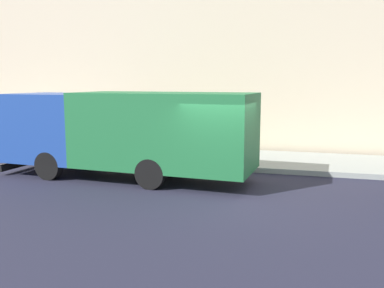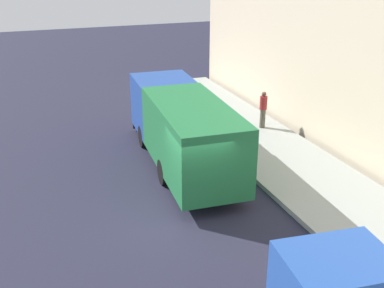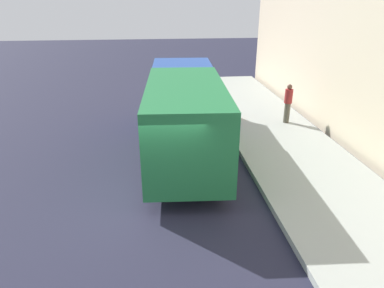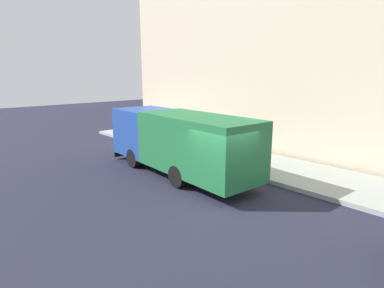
{
  "view_description": "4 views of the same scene",
  "coord_description": "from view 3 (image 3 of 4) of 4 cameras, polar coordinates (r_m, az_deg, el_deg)",
  "views": [
    {
      "loc": [
        -11.09,
        -2.22,
        3.1
      ],
      "look_at": [
        1.04,
        1.25,
        1.21
      ],
      "focal_mm": 39.19,
      "sensor_mm": 36.0,
      "label": 1
    },
    {
      "loc": [
        -4.22,
        -11.82,
        7.52
      ],
      "look_at": [
        0.85,
        1.71,
        1.56
      ],
      "focal_mm": 43.62,
      "sensor_mm": 36.0,
      "label": 2
    },
    {
      "loc": [
        0.09,
        -8.01,
        5.19
      ],
      "look_at": [
        1.1,
        1.03,
        1.3
      ],
      "focal_mm": 32.36,
      "sensor_mm": 36.0,
      "label": 3
    },
    {
      "loc": [
        -7.6,
        -6.95,
        4.41
      ],
      "look_at": [
        1.27,
        2.75,
        1.47
      ],
      "focal_mm": 29.56,
      "sensor_mm": 36.0,
      "label": 4
    }
  ],
  "objects": [
    {
      "name": "sidewalk",
      "position": [
        10.63,
        21.54,
        -7.32
      ],
      "size": [
        3.76,
        30.0,
        0.18
      ],
      "primitive_type": "cube",
      "color": "#9DA29B",
      "rests_on": "ground"
    },
    {
      "name": "pedestrian_walking",
      "position": [
        15.28,
        15.54,
        6.61
      ],
      "size": [
        0.43,
        0.43,
        1.66
      ],
      "rotation": [
        0.0,
        0.0,
        2.75
      ],
      "color": "#534D3F",
      "rests_on": "sidewalk"
    },
    {
      "name": "traffic_cone_orange",
      "position": [
        15.55,
        7.23,
        5.36
      ],
      "size": [
        0.44,
        0.44,
        0.63
      ],
      "primitive_type": "cone",
      "color": "orange",
      "rests_on": "sidewalk"
    },
    {
      "name": "large_utility_truck",
      "position": [
        12.05,
        -1.26,
        5.64
      ],
      "size": [
        2.82,
        8.39,
        2.76
      ],
      "rotation": [
        0.0,
        0.0,
        -0.06
      ],
      "color": "#1F4397",
      "rests_on": "ground"
    },
    {
      "name": "ground",
      "position": [
        9.54,
        -5.96,
        -9.95
      ],
      "size": [
        80.0,
        80.0,
        0.0
      ],
      "primitive_type": "plane",
      "color": "#222234"
    }
  ]
}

